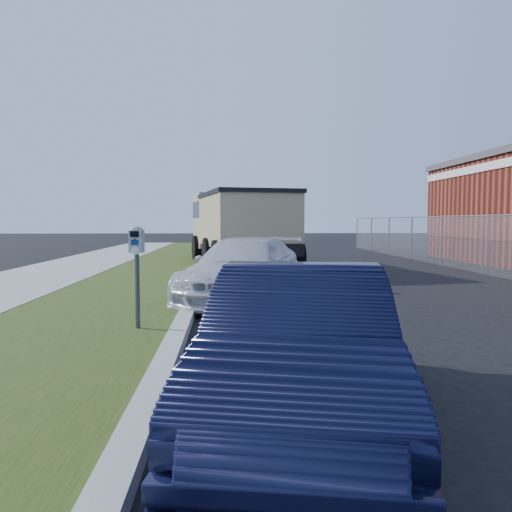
{
  "coord_description": "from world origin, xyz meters",
  "views": [
    {
      "loc": [
        -1.93,
        -7.96,
        1.63
      ],
      "look_at": [
        -1.4,
        1.0,
        1.0
      ],
      "focal_mm": 35.0,
      "sensor_mm": 36.0,
      "label": 1
    }
  ],
  "objects": [
    {
      "name": "chainlink_fence",
      "position": [
        6.0,
        7.0,
        1.26
      ],
      "size": [
        0.06,
        30.06,
        30.0
      ],
      "color": "slate",
      "rests_on": "ground"
    },
    {
      "name": "navy_sedan",
      "position": [
        -1.33,
        -4.02,
        0.63
      ],
      "size": [
        1.97,
        3.99,
        1.26
      ],
      "primitive_type": "imported",
      "rotation": [
        0.0,
        0.0,
        -0.17
      ],
      "color": "black",
      "rests_on": "ground"
    },
    {
      "name": "white_wagon",
      "position": [
        -1.55,
        2.32,
        0.64
      ],
      "size": [
        3.18,
        4.78,
        1.29
      ],
      "primitive_type": "imported",
      "rotation": [
        0.0,
        0.0,
        -0.34
      ],
      "color": "silver",
      "rests_on": "ground"
    },
    {
      "name": "parking_meter",
      "position": [
        -3.18,
        -0.96,
        1.17
      ],
      "size": [
        0.22,
        0.17,
        1.43
      ],
      "rotation": [
        0.0,
        0.0,
        -0.23
      ],
      "color": "#3F4247",
      "rests_on": "ground"
    },
    {
      "name": "ground",
      "position": [
        0.0,
        0.0,
        0.0
      ],
      "size": [
        120.0,
        120.0,
        0.0
      ],
      "primitive_type": "plane",
      "color": "black",
      "rests_on": "ground"
    },
    {
      "name": "dump_truck",
      "position": [
        -1.5,
        10.04,
        1.53
      ],
      "size": [
        3.85,
        7.29,
        2.72
      ],
      "rotation": [
        0.0,
        0.0,
        0.19
      ],
      "color": "black",
      "rests_on": "ground"
    },
    {
      "name": "streetside",
      "position": [
        -5.57,
        2.0,
        0.07
      ],
      "size": [
        6.12,
        50.0,
        0.15
      ],
      "color": "gray",
      "rests_on": "ground"
    }
  ]
}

